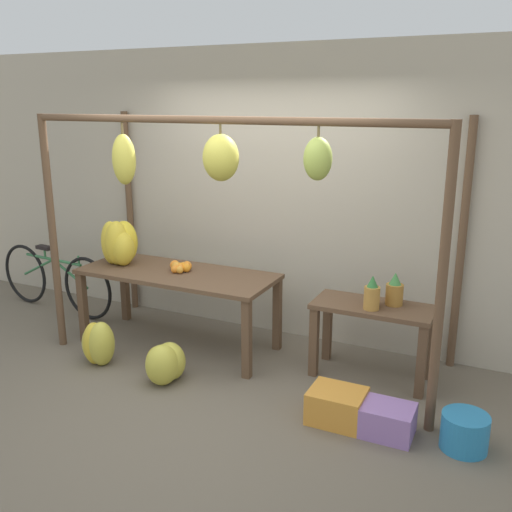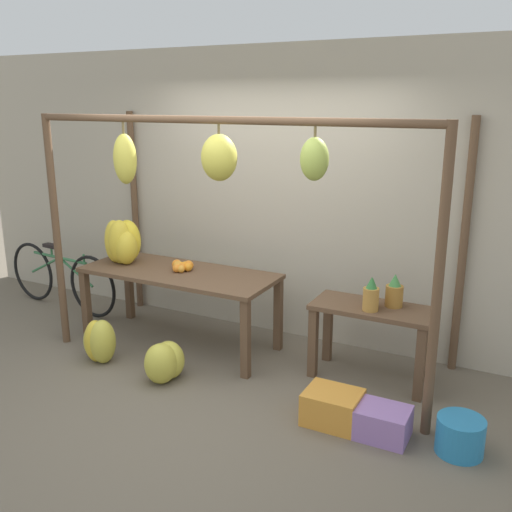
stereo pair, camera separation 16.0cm
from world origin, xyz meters
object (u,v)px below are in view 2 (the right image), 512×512
(orange_pile, at_px, (182,266))
(banana_pile_ground_left, at_px, (99,341))
(banana_pile_ground_right, at_px, (162,362))
(parked_bicycle, at_px, (61,277))
(banana_pile_on_table, at_px, (123,243))
(fruit_crate_white, at_px, (333,407))
(fruit_crate_purple, at_px, (383,423))
(blue_bucket, at_px, (460,436))
(pineapple_cluster, at_px, (381,294))

(orange_pile, bearing_deg, banana_pile_ground_left, -123.88)
(banana_pile_ground_right, distance_m, parked_bicycle, 2.26)
(banana_pile_on_table, relative_size, banana_pile_ground_right, 0.96)
(fruit_crate_white, xyz_separation_m, fruit_crate_purple, (0.38, -0.02, -0.01))
(banana_pile_on_table, height_order, orange_pile, banana_pile_on_table)
(blue_bucket, height_order, fruit_crate_purple, blue_bucket)
(pineapple_cluster, distance_m, banana_pile_ground_left, 2.53)
(fruit_crate_purple, bearing_deg, banana_pile_on_table, 166.93)
(orange_pile, relative_size, blue_bucket, 0.70)
(fruit_crate_white, bearing_deg, pineapple_cluster, 82.39)
(banana_pile_ground_right, bearing_deg, parked_bicycle, 156.20)
(banana_pile_ground_right, distance_m, blue_bucket, 2.38)
(pineapple_cluster, height_order, fruit_crate_purple, pineapple_cluster)
(banana_pile_on_table, relative_size, banana_pile_ground_left, 1.07)
(banana_pile_ground_right, xyz_separation_m, fruit_crate_white, (1.49, 0.05, -0.05))
(orange_pile, height_order, pineapple_cluster, pineapple_cluster)
(blue_bucket, bearing_deg, banana_pile_ground_left, -179.10)
(banana_pile_ground_right, xyz_separation_m, fruit_crate_purple, (1.87, 0.03, -0.06))
(fruit_crate_purple, bearing_deg, orange_pile, 162.17)
(banana_pile_ground_left, relative_size, fruit_crate_white, 1.02)
(banana_pile_ground_right, bearing_deg, fruit_crate_purple, 0.96)
(banana_pile_ground_left, relative_size, parked_bicycle, 0.24)
(banana_pile_on_table, bearing_deg, banana_pile_ground_right, -36.02)
(banana_pile_ground_left, distance_m, banana_pile_ground_right, 0.73)
(banana_pile_ground_left, bearing_deg, orange_pile, 56.12)
(banana_pile_on_table, relative_size, orange_pile, 1.96)
(banana_pile_on_table, relative_size, pineapple_cluster, 1.38)
(orange_pile, xyz_separation_m, fruit_crate_white, (1.77, -0.67, -0.66))
(pineapple_cluster, distance_m, banana_pile_ground_right, 1.90)
(banana_pile_ground_right, height_order, parked_bicycle, parked_bicycle)
(pineapple_cluster, relative_size, fruit_crate_purple, 0.88)
(banana_pile_on_table, bearing_deg, orange_pile, 3.07)
(orange_pile, bearing_deg, fruit_crate_purple, -17.83)
(banana_pile_ground_right, height_order, fruit_crate_white, banana_pile_ground_right)
(fruit_crate_white, height_order, blue_bucket, blue_bucket)
(orange_pile, xyz_separation_m, parked_bicycle, (-1.79, 0.19, -0.42))
(banana_pile_ground_right, height_order, blue_bucket, banana_pile_ground_right)
(pineapple_cluster, distance_m, blue_bucket, 1.26)
(banana_pile_on_table, xyz_separation_m, parked_bicycle, (-1.12, 0.22, -0.58))
(pineapple_cluster, xyz_separation_m, parked_bicycle, (-3.66, 0.08, -0.41))
(orange_pile, height_order, blue_bucket, orange_pile)
(orange_pile, bearing_deg, banana_pile_ground_right, -69.36)
(banana_pile_on_table, height_order, banana_pile_ground_left, banana_pile_on_table)
(orange_pile, height_order, fruit_crate_purple, orange_pile)
(banana_pile_ground_right, xyz_separation_m, parked_bicycle, (-2.06, 0.91, 0.19))
(banana_pile_on_table, xyz_separation_m, fruit_crate_purple, (2.82, -0.65, -0.83))
(parked_bicycle, bearing_deg, fruit_crate_purple, -12.58)
(banana_pile_ground_right, bearing_deg, banana_pile_ground_left, 177.05)
(pineapple_cluster, height_order, parked_bicycle, pineapple_cluster)
(banana_pile_on_table, distance_m, parked_bicycle, 1.28)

